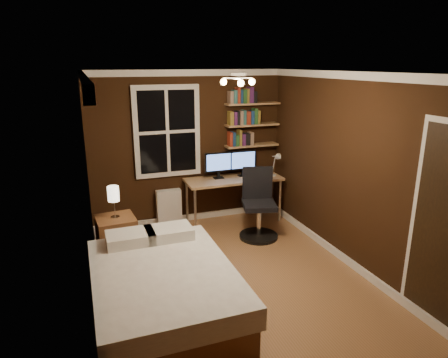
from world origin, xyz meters
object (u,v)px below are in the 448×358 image
object	(u,v)px
desk	(234,182)
desk_lamp	(276,164)
nightstand	(117,239)
monitor_right	(243,163)
monitor_left	(218,165)
office_chair	(258,211)
bedside_lamp	(114,202)
bed	(163,289)
radiator	(169,207)

from	to	relation	value
desk	desk_lamp	size ratio (longest dim) A/B	3.64
nightstand	monitor_right	size ratio (longest dim) A/B	1.34
monitor_left	desk_lamp	size ratio (longest dim) A/B	1.05
office_chair	monitor_left	bearing A→B (deg)	130.49
nightstand	monitor_left	bearing A→B (deg)	21.21
bedside_lamp	desk	bearing A→B (deg)	21.37
bed	monitor_right	size ratio (longest dim) A/B	4.31
nightstand	radiator	bearing A→B (deg)	41.92
nightstand	monitor_right	bearing A→B (deg)	16.54
radiator	monitor_right	xyz separation A→B (m)	(1.26, -0.13, 0.68)
bedside_lamp	office_chair	bearing A→B (deg)	1.76
monitor_left	monitor_right	distance (m)	0.43
radiator	office_chair	bearing A→B (deg)	-37.59
desk	nightstand	bearing A→B (deg)	-158.63
radiator	monitor_right	bearing A→B (deg)	-5.89
bedside_lamp	radiator	world-z (taller)	bedside_lamp
desk_lamp	office_chair	world-z (taller)	desk_lamp
bed	desk_lamp	xyz separation A→B (m)	(2.32, 2.02, 0.69)
desk_lamp	bed	bearing A→B (deg)	-138.96
bedside_lamp	monitor_left	xyz separation A→B (m)	(1.75, 0.86, 0.14)
bedside_lamp	office_chair	xyz separation A→B (m)	(2.12, 0.07, -0.42)
desk	office_chair	world-z (taller)	office_chair
bed	office_chair	size ratio (longest dim) A/B	1.86
bed	desk_lamp	distance (m)	3.16
desk	monitor_right	xyz separation A→B (m)	(0.20, 0.08, 0.28)
desk_lamp	radiator	bearing A→B (deg)	167.77
bedside_lamp	monitor_right	xyz separation A→B (m)	(2.18, 0.86, 0.14)
bed	monitor_right	distance (m)	3.00
radiator	bed	bearing A→B (deg)	-103.50
bedside_lamp	desk	distance (m)	2.14
desk	desk_lamp	xyz separation A→B (m)	(0.68, -0.17, 0.28)
monitor_left	office_chair	distance (m)	1.04
bed	bedside_lamp	xyz separation A→B (m)	(-0.35, 1.41, 0.55)
desk	radiator	bearing A→B (deg)	168.82
monitor_right	bedside_lamp	bearing A→B (deg)	-158.56
radiator	desk_lamp	world-z (taller)	desk_lamp
radiator	nightstand	bearing A→B (deg)	-133.17
bed	radiator	world-z (taller)	bed
monitor_left	desk_lamp	distance (m)	0.96
nightstand	desk	world-z (taller)	desk
desk	desk_lamp	world-z (taller)	desk_lamp
desk	monitor_left	distance (m)	0.38
radiator	office_chair	xyz separation A→B (m)	(1.20, -0.92, 0.12)
bed	desk	distance (m)	2.77
nightstand	monitor_right	world-z (taller)	monitor_right
monitor_right	desk_lamp	world-z (taller)	desk_lamp
radiator	desk_lamp	bearing A→B (deg)	-12.23
radiator	monitor_left	size ratio (longest dim) A/B	1.31
nightstand	desk	xyz separation A→B (m)	(1.99, 0.78, 0.39)
office_chair	bed	bearing A→B (deg)	-125.05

